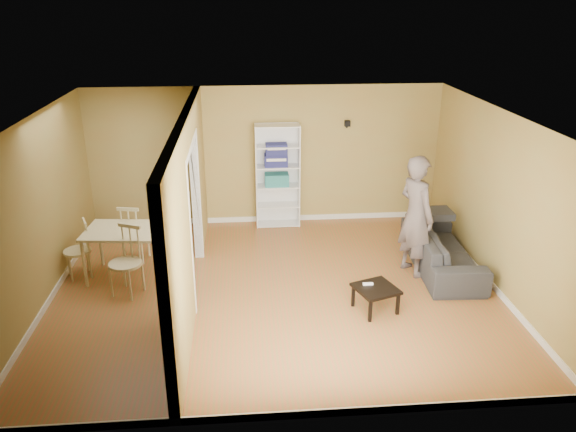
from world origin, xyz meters
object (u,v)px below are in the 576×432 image
object	(u,v)px
sofa	(443,243)
bookshelf	(277,175)
coffee_table	(376,291)
dining_table	(127,234)
chair_near	(125,262)
chair_left	(77,249)
chair_far	(135,232)
person	(417,206)

from	to	relation	value
sofa	bookshelf	distance (m)	3.29
sofa	coffee_table	distance (m)	1.83
dining_table	chair_near	size ratio (longest dim) A/B	1.21
bookshelf	chair_near	xyz separation A→B (m)	(-2.37, -2.53, -0.45)
chair_left	chair_near	distance (m)	1.05
dining_table	sofa	bearing A→B (deg)	-1.26
dining_table	chair_far	world-z (taller)	chair_far
sofa	chair_far	world-z (taller)	chair_far
chair_near	dining_table	bearing A→B (deg)	119.87
bookshelf	chair_left	size ratio (longest dim) A/B	2.13
dining_table	chair_left	bearing A→B (deg)	176.26
dining_table	person	bearing A→B (deg)	-2.97
person	coffee_table	size ratio (longest dim) A/B	4.20
coffee_table	chair_near	bearing A→B (deg)	167.84
sofa	chair_left	size ratio (longest dim) A/B	2.39
sofa	chair_near	xyz separation A→B (m)	(-4.87, -0.47, 0.10)
person	chair_far	bearing A→B (deg)	57.30
sofa	bookshelf	world-z (taller)	bookshelf
chair_left	chair_near	size ratio (longest dim) A/B	0.88
coffee_table	chair_near	world-z (taller)	chair_near
person	coffee_table	xyz separation A→B (m)	(-0.84, -1.10, -0.82)
chair_left	chair_far	xyz separation A→B (m)	(0.78, 0.52, 0.04)
sofa	coffee_table	size ratio (longest dim) A/B	4.09
sofa	person	xyz separation A→B (m)	(-0.52, -0.12, 0.70)
chair_left	bookshelf	bearing A→B (deg)	98.59
coffee_table	dining_table	xyz separation A→B (m)	(-3.56, 1.33, 0.40)
bookshelf	chair_left	world-z (taller)	bookshelf
coffee_table	sofa	bearing A→B (deg)	41.97
person	dining_table	size ratio (longest dim) A/B	1.79
sofa	chair_far	distance (m)	4.98
chair_left	sofa	bearing A→B (deg)	66.31
sofa	chair_left	world-z (taller)	chair_left
dining_table	chair_far	distance (m)	0.61
dining_table	chair_near	xyz separation A→B (m)	(0.05, -0.57, -0.19)
person	chair_left	size ratio (longest dim) A/B	2.46
bookshelf	chair_near	size ratio (longest dim) A/B	1.87
person	dining_table	xyz separation A→B (m)	(-4.40, 0.23, -0.41)
bookshelf	coffee_table	bearing A→B (deg)	-70.91
bookshelf	chair_far	distance (m)	2.84
bookshelf	dining_table	size ratio (longest dim) A/B	1.55
person	coffee_table	bearing A→B (deg)	120.25
sofa	chair_left	bearing A→B (deg)	91.11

